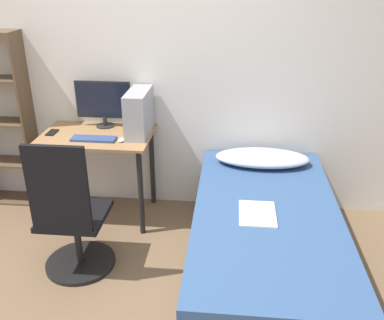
% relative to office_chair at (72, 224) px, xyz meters
% --- Properties ---
extents(ground_plane, '(14.00, 14.00, 0.00)m').
position_rel_office_chair_xyz_m(ground_plane, '(0.31, -0.42, -0.40)').
color(ground_plane, brown).
extents(wall_back, '(8.00, 0.05, 2.50)m').
position_rel_office_chair_xyz_m(wall_back, '(0.31, 1.11, 0.85)').
color(wall_back, silver).
rests_on(wall_back, ground_plane).
extents(desk, '(0.91, 0.61, 0.76)m').
position_rel_office_chair_xyz_m(desk, '(-0.03, 0.78, 0.23)').
color(desk, '#997047').
rests_on(desk, ground_plane).
extents(office_chair, '(0.51, 0.51, 1.04)m').
position_rel_office_chair_xyz_m(office_chair, '(0.00, 0.00, 0.00)').
color(office_chair, black).
rests_on(office_chair, ground_plane).
extents(bed, '(1.01, 1.99, 0.54)m').
position_rel_office_chair_xyz_m(bed, '(1.34, 0.09, -0.13)').
color(bed, '#4C3D2D').
rests_on(bed, ground_plane).
extents(pillow, '(0.77, 0.36, 0.11)m').
position_rel_office_chair_xyz_m(pillow, '(1.34, 0.82, 0.20)').
color(pillow, '#B2B7C6').
rests_on(pillow, bed).
extents(magazine, '(0.24, 0.32, 0.01)m').
position_rel_office_chair_xyz_m(magazine, '(1.27, 0.02, 0.15)').
color(magazine, silver).
rests_on(magazine, bed).
extents(monitor, '(0.48, 0.16, 0.40)m').
position_rel_office_chair_xyz_m(monitor, '(-0.01, 0.98, 0.59)').
color(monitor, black).
rests_on(monitor, desk).
extents(keyboard, '(0.35, 0.12, 0.02)m').
position_rel_office_chair_xyz_m(keyboard, '(-0.01, 0.66, 0.38)').
color(keyboard, '#33477A').
rests_on(keyboard, desk).
extents(pc_tower, '(0.17, 0.43, 0.36)m').
position_rel_office_chair_xyz_m(pc_tower, '(0.32, 0.84, 0.55)').
color(pc_tower, '#99999E').
rests_on(pc_tower, desk).
extents(mouse, '(0.06, 0.09, 0.02)m').
position_rel_office_chair_xyz_m(mouse, '(0.21, 0.66, 0.38)').
color(mouse, silver).
rests_on(mouse, desk).
extents(phone, '(0.07, 0.14, 0.01)m').
position_rel_office_chair_xyz_m(phone, '(-0.41, 0.78, 0.37)').
color(phone, black).
rests_on(phone, desk).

